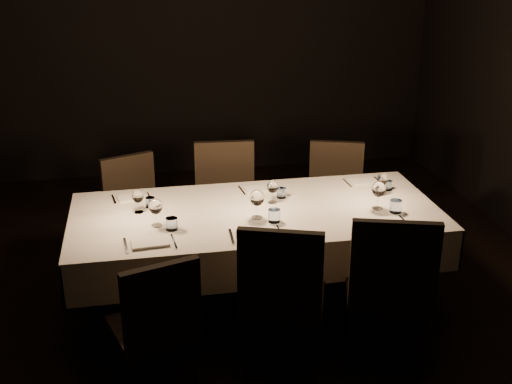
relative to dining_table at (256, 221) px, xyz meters
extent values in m
cube|color=black|center=(0.00, 0.00, -0.69)|extent=(5.00, 6.00, 0.01)
cube|color=black|center=(0.00, 3.00, 0.81)|extent=(5.00, 0.01, 3.00)
cube|color=black|center=(0.00, 0.00, 0.04)|extent=(2.40, 1.00, 0.04)
cylinder|color=black|center=(-1.12, -0.42, -0.33)|extent=(0.07, 0.07, 0.71)
cylinder|color=black|center=(-1.12, 0.42, -0.33)|extent=(0.07, 0.07, 0.71)
cylinder|color=black|center=(1.12, -0.42, -0.33)|extent=(0.07, 0.07, 0.71)
cylinder|color=black|center=(1.12, 0.42, -0.33)|extent=(0.07, 0.07, 0.71)
cube|color=beige|center=(0.00, 0.00, 0.07)|extent=(2.52, 1.12, 0.01)
cube|color=beige|center=(0.00, 0.55, -0.08)|extent=(2.52, 0.01, 0.28)
cube|color=beige|center=(0.00, -0.55, -0.08)|extent=(2.52, 0.01, 0.28)
cube|color=beige|center=(1.25, 0.00, -0.08)|extent=(0.01, 1.12, 0.28)
cube|color=beige|center=(-1.25, 0.00, -0.08)|extent=(0.01, 1.12, 0.28)
cylinder|color=black|center=(-0.64, -0.55, -0.50)|extent=(0.04, 0.04, 0.38)
cylinder|color=black|center=(-0.53, -0.90, -0.50)|extent=(0.04, 0.04, 0.38)
cylinder|color=black|center=(-0.98, -0.66, -0.50)|extent=(0.04, 0.04, 0.38)
cube|color=black|center=(-0.75, -0.78, -0.28)|extent=(0.55, 0.55, 0.06)
cube|color=black|center=(-0.70, -0.96, -0.01)|extent=(0.43, 0.18, 0.48)
cube|color=beige|center=(-0.73, -0.38, 0.08)|extent=(0.24, 0.16, 0.02)
cube|color=silver|center=(-0.88, -0.38, 0.08)|extent=(0.04, 0.21, 0.01)
cube|color=silver|center=(-0.59, -0.38, 0.08)|extent=(0.03, 0.21, 0.01)
cylinder|color=silver|center=(-0.59, -0.20, 0.12)|extent=(0.07, 0.07, 0.08)
cylinder|color=white|center=(-0.68, -0.12, 0.08)|extent=(0.07, 0.07, 0.00)
cylinder|color=white|center=(-0.68, -0.12, 0.12)|extent=(0.01, 0.01, 0.09)
ellipsoid|color=white|center=(-0.68, -0.12, 0.21)|extent=(0.09, 0.09, 0.11)
cylinder|color=black|center=(0.30, -0.54, -0.48)|extent=(0.04, 0.04, 0.42)
cylinder|color=black|center=(0.17, -0.92, -0.48)|extent=(0.04, 0.04, 0.42)
cylinder|color=black|center=(-0.08, -0.41, -0.48)|extent=(0.04, 0.04, 0.42)
cylinder|color=black|center=(-0.21, -0.79, -0.48)|extent=(0.04, 0.04, 0.42)
cube|color=black|center=(0.05, -0.66, -0.23)|extent=(0.62, 0.62, 0.06)
cube|color=black|center=(-0.02, -0.87, 0.06)|extent=(0.48, 0.21, 0.53)
cube|color=beige|center=(-0.07, -0.38, 0.08)|extent=(0.25, 0.17, 0.02)
cube|color=silver|center=(-0.23, -0.38, 0.08)|extent=(0.02, 0.22, 0.01)
cube|color=silver|center=(0.08, -0.38, 0.08)|extent=(0.02, 0.22, 0.01)
cylinder|color=silver|center=(0.08, -0.20, 0.12)|extent=(0.08, 0.08, 0.09)
cylinder|color=white|center=(-0.02, -0.12, 0.08)|extent=(0.08, 0.08, 0.00)
cylinder|color=white|center=(-0.02, -0.12, 0.13)|extent=(0.01, 0.01, 0.09)
ellipsoid|color=white|center=(-0.02, -0.12, 0.22)|extent=(0.10, 0.10, 0.11)
cylinder|color=black|center=(0.95, -0.58, -0.47)|extent=(0.04, 0.04, 0.44)
cylinder|color=black|center=(0.83, -0.98, -0.47)|extent=(0.04, 0.04, 0.44)
cylinder|color=black|center=(0.55, -0.46, -0.47)|extent=(0.04, 0.04, 0.44)
cylinder|color=black|center=(0.43, -0.86, -0.47)|extent=(0.04, 0.04, 0.44)
cube|color=black|center=(0.69, -0.72, -0.22)|extent=(0.62, 0.62, 0.07)
cube|color=black|center=(0.63, -0.93, 0.09)|extent=(0.49, 0.19, 0.54)
cube|color=beige|center=(0.78, -0.38, 0.08)|extent=(0.25, 0.16, 0.02)
cube|color=silver|center=(0.62, -0.38, 0.08)|extent=(0.02, 0.22, 0.01)
cube|color=silver|center=(0.93, -0.38, 0.08)|extent=(0.02, 0.22, 0.01)
cylinder|color=silver|center=(0.93, -0.20, 0.12)|extent=(0.08, 0.08, 0.09)
cylinder|color=white|center=(0.83, -0.12, 0.08)|extent=(0.08, 0.08, 0.00)
cylinder|color=white|center=(0.83, -0.12, 0.13)|extent=(0.01, 0.01, 0.09)
ellipsoid|color=white|center=(0.83, -0.12, 0.22)|extent=(0.10, 0.10, 0.11)
cylinder|color=black|center=(-0.90, 0.52, -0.50)|extent=(0.04, 0.04, 0.38)
cylinder|color=black|center=(-1.03, 0.85, -0.50)|extent=(0.04, 0.04, 0.38)
cylinder|color=black|center=(-0.57, 0.65, -0.50)|extent=(0.04, 0.04, 0.38)
cylinder|color=black|center=(-0.70, 0.98, -0.50)|extent=(0.04, 0.04, 0.38)
cube|color=black|center=(-0.80, 0.75, -0.28)|extent=(0.56, 0.56, 0.06)
cube|color=black|center=(-0.87, 0.92, -0.01)|extent=(0.42, 0.21, 0.47)
cube|color=beige|center=(-0.84, 0.38, 0.08)|extent=(0.22, 0.16, 0.01)
cube|color=silver|center=(-0.96, 0.38, 0.08)|extent=(0.04, 0.18, 0.01)
cube|color=silver|center=(-0.71, 0.38, 0.08)|extent=(0.04, 0.18, 0.01)
cylinder|color=silver|center=(-0.71, 0.20, 0.11)|extent=(0.07, 0.07, 0.07)
cylinder|color=white|center=(-0.79, 0.12, 0.08)|extent=(0.06, 0.06, 0.00)
cylinder|color=white|center=(-0.79, 0.12, 0.12)|extent=(0.01, 0.01, 0.08)
ellipsoid|color=white|center=(-0.79, 0.12, 0.19)|extent=(0.08, 0.08, 0.09)
cylinder|color=black|center=(-0.32, 0.48, -0.48)|extent=(0.04, 0.04, 0.42)
cylinder|color=black|center=(-0.29, 0.88, -0.48)|extent=(0.04, 0.04, 0.42)
cylinder|color=black|center=(0.07, 0.45, -0.48)|extent=(0.04, 0.04, 0.42)
cylinder|color=black|center=(0.10, 0.85, -0.48)|extent=(0.04, 0.04, 0.42)
cube|color=black|center=(-0.11, 0.66, -0.24)|extent=(0.51, 0.51, 0.06)
cube|color=black|center=(-0.10, 0.87, 0.05)|extent=(0.48, 0.09, 0.52)
cube|color=beige|center=(0.09, 0.38, 0.08)|extent=(0.22, 0.15, 0.01)
cube|color=silver|center=(-0.04, 0.38, 0.08)|extent=(0.03, 0.19, 0.01)
cube|color=silver|center=(0.22, 0.38, 0.08)|extent=(0.03, 0.19, 0.01)
cylinder|color=silver|center=(0.22, 0.20, 0.11)|extent=(0.07, 0.07, 0.07)
cylinder|color=white|center=(0.14, 0.12, 0.08)|extent=(0.06, 0.06, 0.00)
cylinder|color=white|center=(0.14, 0.12, 0.12)|extent=(0.01, 0.01, 0.08)
ellipsoid|color=white|center=(0.14, 0.12, 0.20)|extent=(0.08, 0.08, 0.09)
cylinder|color=black|center=(0.56, 0.59, -0.49)|extent=(0.04, 0.04, 0.39)
cylinder|color=black|center=(0.68, 0.94, -0.49)|extent=(0.04, 0.04, 0.39)
cylinder|color=black|center=(0.91, 0.48, -0.49)|extent=(0.04, 0.04, 0.39)
cylinder|color=black|center=(1.03, 0.83, -0.49)|extent=(0.04, 0.04, 0.39)
cube|color=black|center=(0.79, 0.71, -0.27)|extent=(0.56, 0.56, 0.06)
cube|color=black|center=(0.85, 0.89, 0.00)|extent=(0.44, 0.19, 0.49)
cube|color=beige|center=(0.91, 0.38, 0.08)|extent=(0.21, 0.14, 0.01)
cube|color=silver|center=(0.78, 0.38, 0.08)|extent=(0.02, 0.18, 0.01)
cube|color=silver|center=(1.03, 0.38, 0.08)|extent=(0.02, 0.18, 0.01)
cylinder|color=silver|center=(1.03, 0.20, 0.11)|extent=(0.07, 0.07, 0.07)
cylinder|color=white|center=(0.95, 0.12, 0.08)|extent=(0.06, 0.06, 0.00)
cylinder|color=white|center=(0.95, 0.12, 0.12)|extent=(0.01, 0.01, 0.08)
ellipsoid|color=white|center=(0.95, 0.12, 0.19)|extent=(0.08, 0.08, 0.09)
camera|label=1|loc=(-0.75, -3.97, 1.83)|focal=45.00mm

